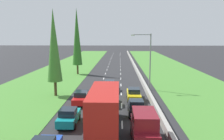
{
  "coord_description": "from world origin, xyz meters",
  "views": [
    {
      "loc": [
        1.45,
        0.15,
        8.6
      ],
      "look_at": [
        -0.25,
        51.18,
        0.85
      ],
      "focal_mm": 35.78,
      "sensor_mm": 36.0,
      "label": 1
    }
  ],
  "objects_px": {
    "street_light_mast": "(148,58)",
    "yellow_sedan_right_lane": "(134,94)",
    "green_hatchback_centre_lane": "(109,98)",
    "red_sedan_left_lane": "(82,97)",
    "poplar_tree_third": "(77,37)",
    "red_box_truck_centre_lane": "(105,109)",
    "maroon_van_right_lane": "(144,128)",
    "black_hatchback_right_lane": "(136,107)",
    "teal_hatchback_left_lane": "(69,117)",
    "white_sedan_centre_lane": "(110,85)",
    "poplar_tree_second": "(54,46)"
  },
  "relations": [
    {
      "from": "black_hatchback_right_lane",
      "to": "street_light_mast",
      "type": "relative_size",
      "value": 0.43
    },
    {
      "from": "street_light_mast",
      "to": "green_hatchback_centre_lane",
      "type": "bearing_deg",
      "value": -126.86
    },
    {
      "from": "street_light_mast",
      "to": "poplar_tree_third",
      "type": "bearing_deg",
      "value": 133.74
    },
    {
      "from": "green_hatchback_centre_lane",
      "to": "poplar_tree_second",
      "type": "relative_size",
      "value": 0.31
    },
    {
      "from": "maroon_van_right_lane",
      "to": "red_box_truck_centre_lane",
      "type": "distance_m",
      "value": 3.96
    },
    {
      "from": "maroon_van_right_lane",
      "to": "white_sedan_centre_lane",
      "type": "height_order",
      "value": "maroon_van_right_lane"
    },
    {
      "from": "teal_hatchback_left_lane",
      "to": "maroon_van_right_lane",
      "type": "height_order",
      "value": "maroon_van_right_lane"
    },
    {
      "from": "red_sedan_left_lane",
      "to": "poplar_tree_third",
      "type": "height_order",
      "value": "poplar_tree_third"
    },
    {
      "from": "red_sedan_left_lane",
      "to": "black_hatchback_right_lane",
      "type": "distance_m",
      "value": 7.78
    },
    {
      "from": "red_sedan_left_lane",
      "to": "yellow_sedan_right_lane",
      "type": "distance_m",
      "value": 7.08
    },
    {
      "from": "green_hatchback_centre_lane",
      "to": "yellow_sedan_right_lane",
      "type": "bearing_deg",
      "value": 32.78
    },
    {
      "from": "teal_hatchback_left_lane",
      "to": "green_hatchback_centre_lane",
      "type": "height_order",
      "value": "same"
    },
    {
      "from": "red_sedan_left_lane",
      "to": "green_hatchback_centre_lane",
      "type": "height_order",
      "value": "green_hatchback_centre_lane"
    },
    {
      "from": "teal_hatchback_left_lane",
      "to": "maroon_van_right_lane",
      "type": "xyz_separation_m",
      "value": [
        6.89,
        -3.84,
        0.56
      ]
    },
    {
      "from": "teal_hatchback_left_lane",
      "to": "red_sedan_left_lane",
      "type": "height_order",
      "value": "teal_hatchback_left_lane"
    },
    {
      "from": "street_light_mast",
      "to": "red_box_truck_centre_lane",
      "type": "bearing_deg",
      "value": -109.51
    },
    {
      "from": "red_sedan_left_lane",
      "to": "poplar_tree_third",
      "type": "distance_m",
      "value": 24.0
    },
    {
      "from": "red_sedan_left_lane",
      "to": "poplar_tree_third",
      "type": "xyz_separation_m",
      "value": [
        -4.65,
        22.26,
        7.67
      ]
    },
    {
      "from": "teal_hatchback_left_lane",
      "to": "red_box_truck_centre_lane",
      "type": "height_order",
      "value": "red_box_truck_centre_lane"
    },
    {
      "from": "red_box_truck_centre_lane",
      "to": "poplar_tree_second",
      "type": "xyz_separation_m",
      "value": [
        -8.0,
        12.32,
        5.09
      ]
    },
    {
      "from": "red_sedan_left_lane",
      "to": "black_hatchback_right_lane",
      "type": "bearing_deg",
      "value": -30.24
    },
    {
      "from": "maroon_van_right_lane",
      "to": "green_hatchback_centre_lane",
      "type": "bearing_deg",
      "value": 107.24
    },
    {
      "from": "red_sedan_left_lane",
      "to": "poplar_tree_second",
      "type": "relative_size",
      "value": 0.36
    },
    {
      "from": "teal_hatchback_left_lane",
      "to": "black_hatchback_right_lane",
      "type": "xyz_separation_m",
      "value": [
        6.78,
        3.14,
        0.0
      ]
    },
    {
      "from": "maroon_van_right_lane",
      "to": "poplar_tree_second",
      "type": "distance_m",
      "value": 19.24
    },
    {
      "from": "red_box_truck_centre_lane",
      "to": "green_hatchback_centre_lane",
      "type": "height_order",
      "value": "red_box_truck_centre_lane"
    },
    {
      "from": "white_sedan_centre_lane",
      "to": "teal_hatchback_left_lane",
      "type": "bearing_deg",
      "value": -103.42
    },
    {
      "from": "black_hatchback_right_lane",
      "to": "teal_hatchback_left_lane",
      "type": "bearing_deg",
      "value": -155.12
    },
    {
      "from": "teal_hatchback_left_lane",
      "to": "red_sedan_left_lane",
      "type": "xyz_separation_m",
      "value": [
        0.06,
        7.06,
        -0.02
      ]
    },
    {
      "from": "black_hatchback_right_lane",
      "to": "poplar_tree_third",
      "type": "xyz_separation_m",
      "value": [
        -11.37,
        26.18,
        7.64
      ]
    },
    {
      "from": "black_hatchback_right_lane",
      "to": "white_sedan_centre_lane",
      "type": "height_order",
      "value": "black_hatchback_right_lane"
    },
    {
      "from": "poplar_tree_third",
      "to": "street_light_mast",
      "type": "xyz_separation_m",
      "value": [
        14.04,
        -14.68,
        -3.25
      ]
    },
    {
      "from": "black_hatchback_right_lane",
      "to": "yellow_sedan_right_lane",
      "type": "height_order",
      "value": "black_hatchback_right_lane"
    },
    {
      "from": "maroon_van_right_lane",
      "to": "yellow_sedan_right_lane",
      "type": "bearing_deg",
      "value": 90.05
    },
    {
      "from": "red_box_truck_centre_lane",
      "to": "yellow_sedan_right_lane",
      "type": "xyz_separation_m",
      "value": [
        3.22,
        10.64,
        -1.37
      ]
    },
    {
      "from": "teal_hatchback_left_lane",
      "to": "green_hatchback_centre_lane",
      "type": "xyz_separation_m",
      "value": [
        3.59,
        6.82,
        0.0
      ]
    },
    {
      "from": "yellow_sedan_right_lane",
      "to": "green_hatchback_centre_lane",
      "type": "bearing_deg",
      "value": -147.22
    },
    {
      "from": "red_box_truck_centre_lane",
      "to": "white_sedan_centre_lane",
      "type": "height_order",
      "value": "red_box_truck_centre_lane"
    },
    {
      "from": "black_hatchback_right_lane",
      "to": "white_sedan_centre_lane",
      "type": "relative_size",
      "value": 0.87
    },
    {
      "from": "poplar_tree_third",
      "to": "yellow_sedan_right_lane",
      "type": "bearing_deg",
      "value": -60.61
    },
    {
      "from": "yellow_sedan_right_lane",
      "to": "poplar_tree_third",
      "type": "xyz_separation_m",
      "value": [
        -11.48,
        20.37,
        7.67
      ]
    },
    {
      "from": "red_sedan_left_lane",
      "to": "poplar_tree_second",
      "type": "distance_m",
      "value": 8.59
    },
    {
      "from": "red_sedan_left_lane",
      "to": "street_light_mast",
      "type": "distance_m",
      "value": 12.86
    },
    {
      "from": "teal_hatchback_left_lane",
      "to": "street_light_mast",
      "type": "distance_m",
      "value": 17.97
    },
    {
      "from": "red_box_truck_centre_lane",
      "to": "maroon_van_right_lane",
      "type": "bearing_deg",
      "value": -33.58
    },
    {
      "from": "street_light_mast",
      "to": "yellow_sedan_right_lane",
      "type": "bearing_deg",
      "value": -114.24
    },
    {
      "from": "yellow_sedan_right_lane",
      "to": "poplar_tree_second",
      "type": "xyz_separation_m",
      "value": [
        -11.22,
        1.68,
        6.46
      ]
    },
    {
      "from": "yellow_sedan_right_lane",
      "to": "white_sedan_centre_lane",
      "type": "xyz_separation_m",
      "value": [
        -3.51,
        5.18,
        0.0
      ]
    },
    {
      "from": "poplar_tree_third",
      "to": "teal_hatchback_left_lane",
      "type": "bearing_deg",
      "value": -81.1
    },
    {
      "from": "white_sedan_centre_lane",
      "to": "poplar_tree_second",
      "type": "xyz_separation_m",
      "value": [
        -7.71,
        -3.5,
        6.46
      ]
    }
  ]
}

